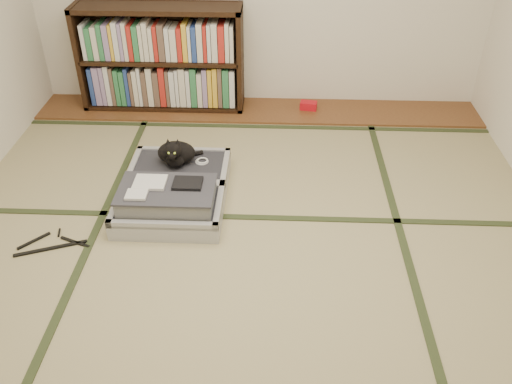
{
  "coord_description": "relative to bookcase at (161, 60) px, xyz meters",
  "views": [
    {
      "loc": [
        0.17,
        -2.51,
        2.26
      ],
      "look_at": [
        0.05,
        0.35,
        0.25
      ],
      "focal_mm": 38.0,
      "sensor_mm": 36.0,
      "label": 1
    }
  ],
  "objects": [
    {
      "name": "suitcase",
      "position": [
        0.33,
        -1.52,
        -0.35
      ],
      "size": [
        0.71,
        0.95,
        0.28
      ],
      "color": "#A3A4A8",
      "rests_on": "floor"
    },
    {
      "name": "wood_strip",
      "position": [
        0.87,
        -0.07,
        -0.44
      ],
      "size": [
        4.0,
        0.5,
        0.02
      ],
      "primitive_type": "cube",
      "color": "brown",
      "rests_on": "ground"
    },
    {
      "name": "floor",
      "position": [
        0.87,
        -2.07,
        -0.45
      ],
      "size": [
        4.5,
        4.5,
        0.0
      ],
      "primitive_type": "plane",
      "color": "tan",
      "rests_on": "ground"
    },
    {
      "name": "red_item",
      "position": [
        1.33,
        -0.04,
        -0.4
      ],
      "size": [
        0.16,
        0.11,
        0.07
      ],
      "primitive_type": "cube",
      "rotation": [
        0.0,
        0.0,
        -0.16
      ],
      "color": "red",
      "rests_on": "wood_strip"
    },
    {
      "name": "bookcase",
      "position": [
        0.0,
        0.0,
        0.0
      ],
      "size": [
        1.45,
        0.33,
        0.93
      ],
      "color": "black",
      "rests_on": "wood_strip"
    },
    {
      "name": "tatami_borders",
      "position": [
        0.87,
        -1.57,
        -0.45
      ],
      "size": [
        4.0,
        4.5,
        0.01
      ],
      "color": "#2D381E",
      "rests_on": "ground"
    },
    {
      "name": "cable_coil",
      "position": [
        0.49,
        -1.19,
        -0.3
      ],
      "size": [
        0.1,
        0.1,
        0.02
      ],
      "color": "white",
      "rests_on": "suitcase"
    },
    {
      "name": "room_shell",
      "position": [
        0.87,
        -2.07,
        1.01
      ],
      "size": [
        4.5,
        4.5,
        4.5
      ],
      "color": "white",
      "rests_on": "ground"
    },
    {
      "name": "cat",
      "position": [
        0.31,
        -1.23,
        -0.22
      ],
      "size": [
        0.32,
        0.32,
        0.26
      ],
      "color": "black",
      "rests_on": "suitcase"
    },
    {
      "name": "hanger",
      "position": [
        -0.37,
        -2.01,
        -0.44
      ],
      "size": [
        0.46,
        0.29,
        0.01
      ],
      "color": "black",
      "rests_on": "floor"
    }
  ]
}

